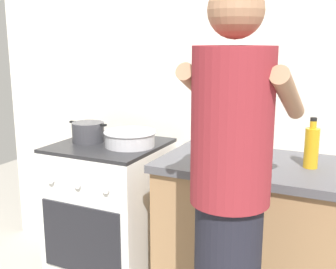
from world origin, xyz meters
TOP-DOWN VIEW (x-y plane):
  - back_wall at (0.20, 0.50)m, footprint 3.20×0.10m
  - countertop at (0.55, 0.15)m, footprint 1.00×0.60m
  - stove_range at (-0.35, 0.15)m, footprint 0.60×0.62m
  - pot at (-0.49, 0.14)m, footprint 0.26×0.19m
  - mixing_bowl at (-0.21, 0.15)m, footprint 0.30×0.30m
  - utensil_crock at (0.34, 0.31)m, footprint 0.10×0.10m
  - oil_bottle at (0.79, 0.16)m, footprint 0.07×0.07m
  - person at (0.57, -0.42)m, footprint 0.41×0.50m

SIDE VIEW (x-z plane):
  - stove_range at x=-0.35m, z-range 0.00..0.90m
  - countertop at x=0.55m, z-range 0.00..0.90m
  - person at x=0.57m, z-range 0.01..1.71m
  - mixing_bowl at x=-0.21m, z-range 0.90..0.99m
  - pot at x=-0.49m, z-range 0.90..1.02m
  - utensil_crock at x=0.34m, z-range 0.83..1.16m
  - oil_bottle at x=0.79m, z-range 0.88..1.12m
  - back_wall at x=0.20m, z-range 0.00..2.50m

